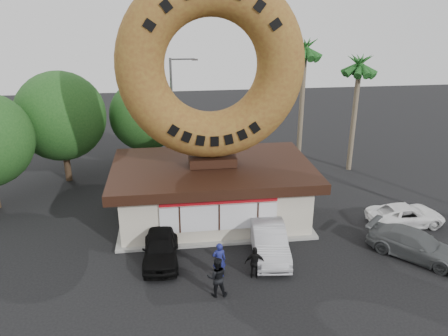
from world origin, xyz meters
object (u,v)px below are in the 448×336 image
object	(u,v)px
car_grey	(415,245)
car_white	(406,215)
giant_donut	(211,66)
street_lamp	(174,105)
donut_shop	(213,190)
person_right	(255,263)
person_left	(219,260)
car_black	(161,247)
car_silver	(269,240)
person_center	(217,277)

from	to	relation	value
car_grey	car_white	bearing A→B (deg)	25.52
giant_donut	street_lamp	size ratio (longest dim) A/B	1.23
donut_shop	person_right	world-z (taller)	donut_shop
person_left	person_right	xyz separation A→B (m)	(1.59, -0.31, -0.08)
person_left	car_black	xyz separation A→B (m)	(-2.65, 1.75, -0.15)
car_silver	car_grey	bearing A→B (deg)	-4.79
giant_donut	street_lamp	distance (m)	11.02
person_left	person_right	size ratio (longest dim) A/B	1.10
person_right	car_black	bearing A→B (deg)	-18.28
car_black	donut_shop	bearing A→B (deg)	55.15
street_lamp	car_silver	world-z (taller)	street_lamp
person_left	car_white	xyz separation A→B (m)	(11.03, 3.58, -0.26)
giant_donut	car_white	distance (m)	13.62
car_silver	person_center	bearing A→B (deg)	-129.73
donut_shop	car_black	xyz separation A→B (m)	(-2.99, -4.12, -1.06)
car_black	giant_donut	bearing A→B (deg)	55.25
giant_donut	car_grey	bearing A→B (deg)	-30.18
person_right	giant_donut	bearing A→B (deg)	-70.97
person_left	person_right	bearing A→B (deg)	167.09
donut_shop	person_center	distance (m)	7.29
person_right	street_lamp	bearing A→B (deg)	-71.56
street_lamp	person_center	bearing A→B (deg)	-85.82
person_left	car_silver	size ratio (longest dim) A/B	0.37
donut_shop	car_black	size ratio (longest dim) A/B	2.68
person_center	car_grey	size ratio (longest dim) A/B	0.39
street_lamp	person_center	size ratio (longest dim) A/B	4.41
street_lamp	car_grey	world-z (taller)	street_lamp
person_left	car_grey	world-z (taller)	person_left
donut_shop	giant_donut	world-z (taller)	giant_donut
person_left	car_black	size ratio (longest dim) A/B	0.41
person_left	person_center	xyz separation A→B (m)	(-0.26, -1.35, 0.04)
person_center	donut_shop	bearing A→B (deg)	-91.07
donut_shop	street_lamp	size ratio (longest dim) A/B	1.40
person_center	car_black	distance (m)	3.92
person_center	person_right	xyz separation A→B (m)	(1.85, 1.04, -0.12)
person_right	car_white	distance (m)	10.21
donut_shop	car_black	bearing A→B (deg)	-126.00
giant_donut	person_left	size ratio (longest dim) A/B	5.71
car_white	car_black	bearing A→B (deg)	96.23
person_center	person_right	bearing A→B (deg)	-147.08
person_center	car_silver	bearing A→B (deg)	-131.06
car_silver	person_right	bearing A→B (deg)	-114.38
donut_shop	car_grey	xyz separation A→B (m)	(9.42, -5.46, -1.10)
person_left	car_grey	distance (m)	9.77
giant_donut	car_black	bearing A→B (deg)	-125.90
car_black	car_white	bearing A→B (deg)	8.79
street_lamp	car_silver	distance (m)	15.32
donut_shop	car_grey	world-z (taller)	donut_shop
street_lamp	car_silver	bearing A→B (deg)	-73.60
person_center	person_right	distance (m)	2.13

